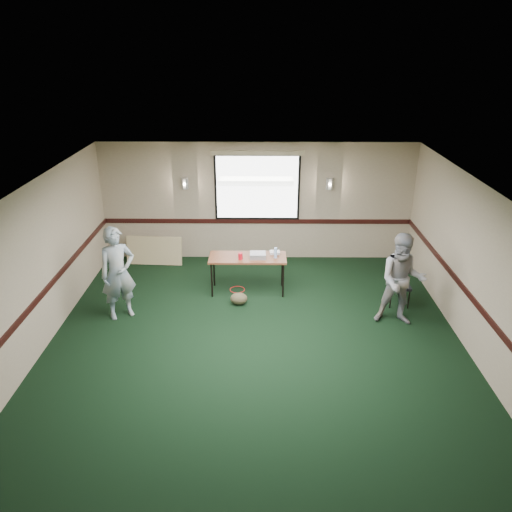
{
  "coord_description": "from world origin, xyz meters",
  "views": [
    {
      "loc": [
        0.08,
        -6.79,
        4.72
      ],
      "look_at": [
        0.0,
        1.3,
        1.2
      ],
      "focal_mm": 35.0,
      "sensor_mm": 36.0,
      "label": 1
    }
  ],
  "objects_px": {
    "projector": "(258,255)",
    "person_right": "(402,280)",
    "person_left": "(118,273)",
    "folding_table": "(248,259)",
    "conference_chair": "(398,280)"
  },
  "relations": [
    {
      "from": "projector",
      "to": "person_right",
      "type": "height_order",
      "value": "person_right"
    },
    {
      "from": "projector",
      "to": "person_right",
      "type": "distance_m",
      "value": 2.78
    },
    {
      "from": "person_left",
      "to": "person_right",
      "type": "distance_m",
      "value": 5.05
    },
    {
      "from": "person_right",
      "to": "person_left",
      "type": "bearing_deg",
      "value": -173.43
    },
    {
      "from": "conference_chair",
      "to": "person_right",
      "type": "distance_m",
      "value": 0.87
    },
    {
      "from": "folding_table",
      "to": "projector",
      "type": "height_order",
      "value": "projector"
    },
    {
      "from": "folding_table",
      "to": "person_right",
      "type": "relative_size",
      "value": 0.9
    },
    {
      "from": "person_right",
      "to": "projector",
      "type": "bearing_deg",
      "value": 164.5
    },
    {
      "from": "projector",
      "to": "conference_chair",
      "type": "distance_m",
      "value": 2.76
    },
    {
      "from": "projector",
      "to": "person_left",
      "type": "relative_size",
      "value": 0.18
    },
    {
      "from": "person_left",
      "to": "conference_chair",
      "type": "bearing_deg",
      "value": -25.29
    },
    {
      "from": "conference_chair",
      "to": "folding_table",
      "type": "bearing_deg",
      "value": 173.36
    },
    {
      "from": "folding_table",
      "to": "conference_chair",
      "type": "height_order",
      "value": "conference_chair"
    },
    {
      "from": "folding_table",
      "to": "person_left",
      "type": "xyz_separation_m",
      "value": [
        -2.3,
        -1.0,
        0.16
      ]
    },
    {
      "from": "person_left",
      "to": "person_right",
      "type": "xyz_separation_m",
      "value": [
        5.04,
        -0.19,
        -0.02
      ]
    }
  ]
}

